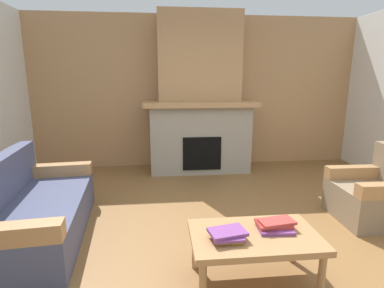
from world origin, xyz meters
TOP-DOWN VIEW (x-y plane):
  - ground at (0.00, 0.00)m, footprint 9.00×9.00m
  - wall_back_wood_panel at (0.00, 3.00)m, footprint 6.00×0.12m
  - fireplace at (0.00, 2.62)m, footprint 1.90×0.82m
  - couch at (-1.98, 0.41)m, footprint 1.00×1.87m
  - armchair at (1.77, 0.44)m, footprint 0.78×0.78m
  - coffee_table at (0.04, -0.50)m, footprint 1.00×0.60m
  - book_stack_near_edge at (-0.19, -0.56)m, footprint 0.30×0.23m
  - book_stack_center at (0.22, -0.45)m, footprint 0.31×0.23m

SIDE VIEW (x-z plane):
  - ground at x=0.00m, z-range 0.00..0.00m
  - couch at x=-1.98m, z-range -0.14..0.71m
  - armchair at x=1.77m, z-range -0.13..0.72m
  - coffee_table at x=0.04m, z-range 0.16..0.59m
  - book_stack_center at x=0.22m, z-range 0.43..0.50m
  - book_stack_near_edge at x=-0.19m, z-range 0.43..0.51m
  - fireplace at x=0.00m, z-range -0.19..2.51m
  - wall_back_wood_panel at x=0.00m, z-range 0.00..2.70m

